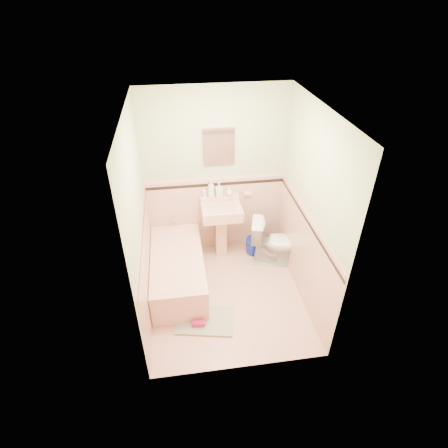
{
  "coord_description": "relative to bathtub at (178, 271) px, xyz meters",
  "views": [
    {
      "loc": [
        -0.53,
        -3.39,
        3.52
      ],
      "look_at": [
        0.0,
        0.25,
        1.0
      ],
      "focal_mm": 28.48,
      "sensor_mm": 36.0,
      "label": 1
    }
  ],
  "objects": [
    {
      "name": "bucket",
      "position": [
        1.18,
        0.51,
        -0.1
      ],
      "size": [
        0.33,
        0.33,
        0.26
      ],
      "primitive_type": null,
      "rotation": [
        0.0,
        0.0,
        0.33
      ],
      "color": "navy",
      "rests_on": "floor"
    },
    {
      "name": "bath_mat",
      "position": [
        0.29,
        -0.73,
        -0.21
      ],
      "size": [
        0.78,
        0.6,
        0.03
      ],
      "primitive_type": "cube",
      "rotation": [
        0.0,
        0.0,
        -0.2
      ],
      "color": "gray",
      "rests_on": "floor"
    },
    {
      "name": "wall_back",
      "position": [
        0.63,
        0.77,
        1.02
      ],
      "size": [
        2.5,
        0.0,
        2.5
      ],
      "primitive_type": "plane",
      "rotation": [
        1.57,
        0.0,
        0.0
      ],
      "color": "beige",
      "rests_on": "ground"
    },
    {
      "name": "soap_dish",
      "position": [
        1.1,
        0.73,
        0.72
      ],
      "size": [
        0.11,
        0.06,
        0.04
      ],
      "primitive_type": "cube",
      "color": "#E4A993",
      "rests_on": "wall_back"
    },
    {
      "name": "tube",
      "position": [
        0.46,
        0.71,
        0.78
      ],
      "size": [
        0.05,
        0.05,
        0.12
      ],
      "primitive_type": "cylinder",
      "rotation": [
        0.0,
        0.0,
        0.35
      ],
      "color": "white",
      "rests_on": "sink"
    },
    {
      "name": "accent_left",
      "position": [
        -0.35,
        -0.33,
        0.89
      ],
      "size": [
        0.0,
        2.2,
        2.2
      ],
      "primitive_type": "plane",
      "rotation": [
        1.57,
        0.0,
        1.57
      ],
      "color": "black",
      "rests_on": "ground"
    },
    {
      "name": "wainscot_right",
      "position": [
        1.62,
        -0.33,
        0.38
      ],
      "size": [
        0.0,
        2.2,
        2.2
      ],
      "primitive_type": "plane",
      "rotation": [
        1.57,
        0.0,
        -1.57
      ],
      "color": "beige",
      "rests_on": "ground"
    },
    {
      "name": "soap_bottle_mid",
      "position": [
        0.67,
        0.71,
        0.83
      ],
      "size": [
        0.1,
        0.11,
        0.22
      ],
      "primitive_type": "imported",
      "rotation": [
        0.0,
        0.0,
        0.08
      ],
      "color": "#B2B2B2",
      "rests_on": "sink"
    },
    {
      "name": "cap_right",
      "position": [
        1.61,
        -0.33,
        1.0
      ],
      "size": [
        0.0,
        2.2,
        2.2
      ],
      "primitive_type": "plane",
      "rotation": [
        1.57,
        0.0,
        -1.57
      ],
      "color": "beige",
      "rests_on": "ground"
    },
    {
      "name": "sink",
      "position": [
        0.68,
        0.53,
        0.22
      ],
      "size": [
        0.57,
        0.48,
        0.89
      ],
      "primitive_type": null,
      "color": "#E4A993",
      "rests_on": "floor"
    },
    {
      "name": "wainscot_front",
      "position": [
        0.63,
        -1.42,
        0.38
      ],
      "size": [
        2.0,
        0.0,
        2.0
      ],
      "primitive_type": "plane",
      "rotation": [
        -1.57,
        0.0,
        0.0
      ],
      "color": "beige",
      "rests_on": "ground"
    },
    {
      "name": "accent_right",
      "position": [
        1.61,
        -0.33,
        0.89
      ],
      "size": [
        0.0,
        2.2,
        2.2
      ],
      "primitive_type": "plane",
      "rotation": [
        1.57,
        0.0,
        -1.57
      ],
      "color": "black",
      "rests_on": "ground"
    },
    {
      "name": "cap_back",
      "position": [
        0.63,
        0.75,
        0.99
      ],
      "size": [
        2.0,
        0.0,
        2.0
      ],
      "primitive_type": "plane",
      "rotation": [
        1.57,
        0.0,
        0.0
      ],
      "color": "beige",
      "rests_on": "ground"
    },
    {
      "name": "wall_front",
      "position": [
        0.63,
        -1.43,
        1.02
      ],
      "size": [
        2.5,
        0.0,
        2.5
      ],
      "primitive_type": "plane",
      "rotation": [
        -1.57,
        0.0,
        0.0
      ],
      "color": "beige",
      "rests_on": "ground"
    },
    {
      "name": "toilet",
      "position": [
        1.44,
        0.27,
        0.14
      ],
      "size": [
        0.79,
        0.58,
        0.72
      ],
      "primitive_type": "imported",
      "rotation": [
        0.0,
        0.0,
        1.3
      ],
      "color": "white",
      "rests_on": "floor"
    },
    {
      "name": "soap_bottle_left",
      "position": [
        0.56,
        0.71,
        0.86
      ],
      "size": [
        0.11,
        0.11,
        0.26
      ],
      "primitive_type": "imported",
      "rotation": [
        0.0,
        0.0,
        0.14
      ],
      "color": "#B2B2B2",
      "rests_on": "sink"
    },
    {
      "name": "accent_front",
      "position": [
        0.63,
        -1.41,
        0.9
      ],
      "size": [
        2.0,
        0.0,
        2.0
      ],
      "primitive_type": "plane",
      "rotation": [
        -1.57,
        0.0,
        0.0
      ],
      "color": "black",
      "rests_on": "ground"
    },
    {
      "name": "wainscot_left",
      "position": [
        -0.36,
        -0.33,
        0.38
      ],
      "size": [
        0.0,
        2.2,
        2.2
      ],
      "primitive_type": "plane",
      "rotation": [
        1.57,
        0.0,
        1.57
      ],
      "color": "beige",
      "rests_on": "ground"
    },
    {
      "name": "soap_bottle_right",
      "position": [
        0.82,
        0.71,
        0.79
      ],
      "size": [
        0.13,
        0.13,
        0.13
      ],
      "primitive_type": "imported",
      "rotation": [
        0.0,
        0.0,
        -0.39
      ],
      "color": "#B2B2B2",
      "rests_on": "sink"
    },
    {
      "name": "sink_faucet",
      "position": [
        0.68,
        0.67,
        0.72
      ],
      "size": [
        0.02,
        0.02,
        0.1
      ],
      "primitive_type": "cylinder",
      "color": "silver",
      "rests_on": "sink"
    },
    {
      "name": "bathtub",
      "position": [
        0.0,
        0.0,
        0.0
      ],
      "size": [
        0.7,
        1.5,
        0.45
      ],
      "primitive_type": "cube",
      "color": "#E4A993",
      "rests_on": "floor"
    },
    {
      "name": "tub_faucet",
      "position": [
        0.0,
        0.72,
        0.41
      ],
      "size": [
        0.04,
        0.12,
        0.04
      ],
      "primitive_type": "cylinder",
      "rotation": [
        1.57,
        0.0,
        0.0
      ],
      "color": "silver",
      "rests_on": "wall_back"
    },
    {
      "name": "accent_back",
      "position": [
        0.63,
        0.75,
        0.9
      ],
      "size": [
        2.0,
        0.0,
        2.0
      ],
      "primitive_type": "plane",
      "rotation": [
        1.57,
        0.0,
        0.0
      ],
      "color": "black",
      "rests_on": "ground"
    },
    {
      "name": "medicine_cabinet",
      "position": [
        0.68,
        0.74,
        1.47
      ],
      "size": [
        0.41,
        0.04,
        0.51
      ],
      "primitive_type": "cube",
      "color": "white",
      "rests_on": "wall_back"
    },
    {
      "name": "ceiling",
      "position": [
        0.63,
        -0.33,
        2.27
      ],
      "size": [
        2.2,
        2.2,
        0.0
      ],
      "primitive_type": "plane",
      "rotation": [
        3.14,
        0.0,
        0.0
      ],
      "color": "white",
      "rests_on": "ground"
    },
    {
      "name": "cap_left",
      "position": [
        -0.35,
        -0.33,
        1.0
      ],
      "size": [
        0.0,
        2.2,
        2.2
      ],
      "primitive_type": "plane",
      "rotation": [
        1.57,
        0.0,
        1.57
      ],
      "color": "beige",
      "rests_on": "ground"
    },
    {
      "name": "floor",
      "position": [
        0.63,
        -0.33,
        -0.23
      ],
      "size": [
        2.2,
        2.2,
        0.0
      ],
      "primitive_type": "plane",
      "color": "#EAAF99",
      "rests_on": "ground"
    },
    {
      "name": "wainscot_back",
      "position": [
        0.63,
        0.76,
        0.38
      ],
      "size": [
        2.0,
        0.0,
        2.0
      ],
      "primitive_type": "plane",
      "rotation": [
        1.57,
        0.0,
        0.0
      ],
      "color": "beige",
      "rests_on": "ground"
    },
    {
      "name": "wall_left",
      "position": [
        -0.37,
        -0.33,
        1.02
      ],
      "size": [
        0.0,
        2.5,
        2.5
      ],
      "primitive_type": "plane",
      "rotation": [
        1.57,
        0.0,
        1.57
      ],
      "color": "beige",
      "rests_on": "ground"
    },
    {
      "name": "wall_right",
      "position": [
        1.63,
        -0.33,
        1.02
      ],
      "size": [
        0.0,
        2.5,
        2.5
      ],
      "primitive_type": "plane",
      "rotation": [
        1.57,
        0.0,
        -1.57
      ],
      "color": "beige",
      "rests_on": "ground"
    },
    {
      "name": "shoe",
      "position": [
        0.21,
        -0.81,
        -0.17
      ],
      "size": [
        0.16,
        0.09,
        0.06
      ],
      "primitive_type": "cube",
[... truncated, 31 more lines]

